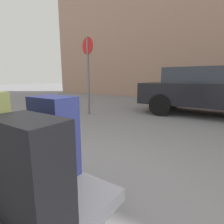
# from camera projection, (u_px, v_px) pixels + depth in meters

# --- Properties ---
(ground_plane) EXTENTS (60.00, 60.00, 0.00)m
(ground_plane) POSITION_uv_depth(u_px,v_px,m) (27.00, 221.00, 1.40)
(ground_plane) COLOR gray
(luggage_cart) EXTENTS (1.36, 0.73, 0.34)m
(luggage_cart) POSITION_uv_depth(u_px,v_px,m) (24.00, 190.00, 1.35)
(luggage_cart) COLOR #4C4C51
(luggage_cart) RESTS_ON ground_plane
(duffel_bag_teal_center) EXTENTS (0.55, 0.35, 0.32)m
(duffel_bag_teal_center) POSITION_uv_depth(u_px,v_px,m) (4.00, 149.00, 1.56)
(duffel_bag_teal_center) COLOR #144C51
(duffel_bag_teal_center) RESTS_ON luggage_cart
(suitcase_black_rear_right) EXTENTS (0.43, 0.24, 0.59)m
(suitcase_black_rear_right) POSITION_uv_depth(u_px,v_px,m) (31.00, 172.00, 0.92)
(suitcase_black_rear_right) COLOR black
(suitcase_black_rear_right) RESTS_ON luggage_cart
(suitcase_navy_rear_left) EXTENTS (0.34, 0.23, 0.64)m
(suitcase_navy_rear_left) POSITION_uv_depth(u_px,v_px,m) (55.00, 137.00, 1.39)
(suitcase_navy_rear_left) COLOR #191E47
(suitcase_navy_rear_left) RESTS_ON luggage_cart
(parked_car) EXTENTS (4.37, 2.07, 1.42)m
(parked_car) POSITION_uv_depth(u_px,v_px,m) (215.00, 90.00, 5.17)
(parked_car) COLOR black
(parked_car) RESTS_ON ground_plane
(no_parking_sign) EXTENTS (0.49, 0.13, 2.29)m
(no_parking_sign) POSITION_uv_depth(u_px,v_px,m) (88.00, 68.00, 5.24)
(no_parking_sign) COLOR slate
(no_parking_sign) RESTS_ON ground_plane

